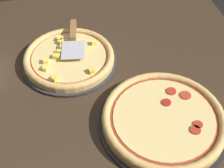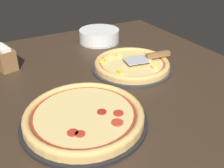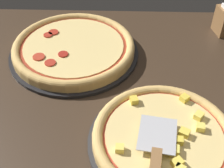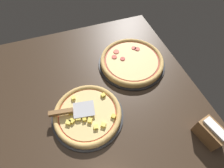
% 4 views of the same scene
% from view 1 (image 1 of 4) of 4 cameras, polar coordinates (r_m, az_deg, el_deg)
% --- Properties ---
extents(ground_plane, '(1.32, 1.09, 0.04)m').
position_cam_1_polar(ground_plane, '(1.14, -5.59, 1.23)').
color(ground_plane, '#38281C').
extents(pizza_pan_front, '(0.35, 0.35, 0.01)m').
position_cam_1_polar(pizza_pan_front, '(1.17, -7.77, 4.17)').
color(pizza_pan_front, '#2D2D30').
rests_on(pizza_pan_front, ground_plane).
extents(pizza_front, '(0.33, 0.33, 0.04)m').
position_cam_1_polar(pizza_front, '(1.16, -7.87, 4.88)').
color(pizza_front, '#DBAD60').
rests_on(pizza_front, pizza_pan_front).
extents(pizza_pan_back, '(0.40, 0.40, 0.01)m').
position_cam_1_polar(pizza_pan_back, '(0.98, 9.28, -6.96)').
color(pizza_pan_back, black).
rests_on(pizza_pan_back, ground_plane).
extents(pizza_back, '(0.38, 0.38, 0.03)m').
position_cam_1_polar(pizza_back, '(0.97, 9.44, -6.20)').
color(pizza_back, '#DBAD60').
rests_on(pizza_back, pizza_pan_back).
extents(serving_spatula, '(0.10, 0.22, 0.02)m').
position_cam_1_polar(serving_spatula, '(1.21, -7.05, 8.79)').
color(serving_spatula, '#B7B7BC').
rests_on(serving_spatula, pizza_front).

